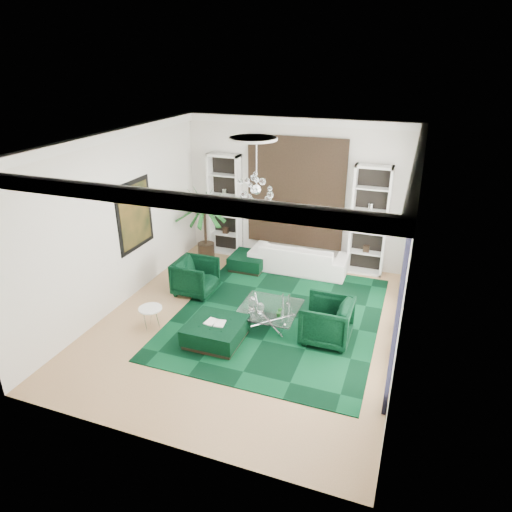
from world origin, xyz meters
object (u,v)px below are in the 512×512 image
at_px(armchair_left, 196,277).
at_px(coffee_table, 269,317).
at_px(ottoman_side, 249,262).
at_px(palm, 204,215).
at_px(ottoman_front, 216,332).
at_px(sofa, 299,257).
at_px(side_table, 151,318).
at_px(armchair_right, 326,321).

bearing_deg(armchair_left, coffee_table, -110.43).
xyz_separation_m(ottoman_side, palm, (-1.38, 0.29, 1.06)).
distance_m(ottoman_front, palm, 4.27).
distance_m(armchair_left, palm, 2.24).
distance_m(sofa, armchair_left, 2.82).
xyz_separation_m(sofa, side_table, (-2.12, -3.72, -0.14)).
xyz_separation_m(armchair_left, palm, (-0.68, 1.96, 0.84)).
distance_m(ottoman_side, side_table, 3.47).
bearing_deg(ottoman_side, armchair_left, -112.62).
height_order(side_table, palm, palm).
distance_m(sofa, ottoman_side, 1.32).
height_order(armchair_left, armchair_right, armchair_right).
bearing_deg(armchair_right, sofa, -155.27).
height_order(ottoman_side, palm, palm).
bearing_deg(sofa, coffee_table, 92.51).
distance_m(armchair_left, ottoman_side, 1.83).
bearing_deg(side_table, ottoman_side, 75.61).
relative_size(armchair_right, ottoman_side, 1.07).
distance_m(armchair_right, ottoman_front, 2.18).
bearing_deg(sofa, palm, 1.44).
bearing_deg(ottoman_front, palm, 118.30).
height_order(coffee_table, palm, palm).
relative_size(sofa, ottoman_front, 2.37).
bearing_deg(coffee_table, ottoman_side, 119.39).
bearing_deg(armchair_right, armchair_left, -105.02).
bearing_deg(sofa, ottoman_front, 79.79).
bearing_deg(palm, coffee_table, -44.81).
height_order(coffee_table, ottoman_side, coffee_table).
distance_m(coffee_table, ottoman_front, 1.21).
bearing_deg(armchair_right, palm, -125.62).
height_order(armchair_left, side_table, armchair_left).
bearing_deg(ottoman_front, sofa, 79.79).
bearing_deg(palm, ottoman_front, -61.70).
distance_m(armchair_right, side_table, 3.56).
bearing_deg(sofa, armchair_right, 114.73).
distance_m(armchair_left, ottoman_front, 2.13).
xyz_separation_m(armchair_left, armchair_right, (3.30, -0.88, 0.02)).
height_order(armchair_right, coffee_table, armchair_right).
xyz_separation_m(ottoman_side, ottoman_front, (0.59, -3.36, 0.01)).
height_order(sofa, coffee_table, sofa).
height_order(armchair_left, palm, palm).
distance_m(ottoman_front, side_table, 1.45).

